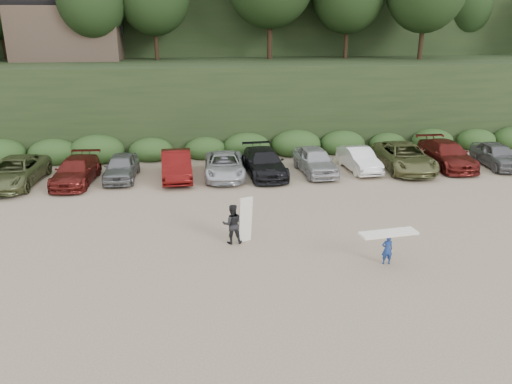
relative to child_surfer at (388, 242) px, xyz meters
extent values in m
plane|color=tan|center=(-4.41, 2.41, -0.91)|extent=(120.00, 120.00, 0.00)
cube|color=black|center=(-4.41, 24.41, 2.09)|extent=(80.00, 14.00, 6.00)
cube|color=black|center=(-4.41, 42.41, 7.09)|extent=(90.00, 30.00, 16.00)
cube|color=#2B491E|center=(-4.96, 16.91, -0.31)|extent=(46.20, 2.00, 1.20)
cube|color=brown|center=(-16.41, 26.41, 7.09)|extent=(8.00, 6.00, 4.00)
imported|color=#565F37|center=(-17.31, 12.23, -0.12)|extent=(3.01, 5.84, 1.58)
imported|color=#5F1915|center=(-13.92, 12.15, -0.18)|extent=(2.45, 5.17, 1.45)
imported|color=slate|center=(-11.42, 12.62, -0.16)|extent=(1.92, 4.44, 1.49)
imported|color=#570D0D|center=(-8.19, 12.33, -0.10)|extent=(1.91, 4.97, 1.62)
imported|color=#BABBC2|center=(-5.35, 12.28, -0.20)|extent=(2.56, 5.17, 1.41)
imported|color=black|center=(-2.92, 12.33, -0.13)|extent=(2.50, 5.46, 1.55)
imported|color=#ADAEB2|center=(0.23, 12.28, -0.10)|extent=(2.18, 4.86, 1.62)
imported|color=white|center=(3.10, 12.49, -0.19)|extent=(1.82, 4.45, 1.44)
imported|color=#65683C|center=(6.00, 12.31, -0.09)|extent=(3.05, 6.05, 1.64)
imported|color=maroon|center=(8.97, 12.60, -0.11)|extent=(2.33, 5.56, 1.60)
imported|color=slate|center=(12.17, 12.18, -0.14)|extent=(2.16, 4.65, 1.54)
imported|color=navy|center=(0.00, 0.00, -0.30)|extent=(0.45, 0.30, 1.22)
cube|color=white|center=(0.00, 0.00, 0.38)|extent=(2.28, 0.87, 0.09)
imported|color=black|center=(-5.72, 2.73, -0.04)|extent=(0.84, 0.66, 1.73)
cube|color=white|center=(-5.16, 2.73, 0.11)|extent=(0.64, 0.47, 2.03)
camera|label=1|loc=(-7.30, -16.54, 7.99)|focal=35.00mm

